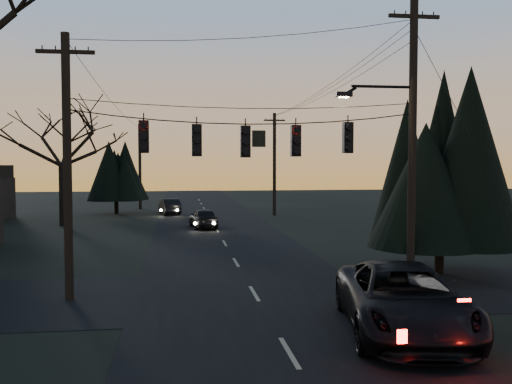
{
  "coord_description": "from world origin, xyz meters",
  "views": [
    {
      "loc": [
        -2.55,
        -8.76,
        4.43
      ],
      "look_at": [
        0.02,
        9.72,
        3.45
      ],
      "focal_mm": 40.0,
      "sensor_mm": 36.0,
      "label": 1
    }
  ],
  "objects": [
    {
      "name": "span_signal_assembly",
      "position": [
        -0.24,
        10.0,
        5.19
      ],
      "size": [
        11.5,
        0.44,
        1.65
      ],
      "color": "black",
      "rests_on": "ground"
    },
    {
      "name": "cross_road",
      "position": [
        0.0,
        10.0,
        0.01
      ],
      "size": [
        60.0,
        7.0,
        0.02
      ],
      "primitive_type": "cube",
      "color": "black",
      "rests_on": "ground"
    },
    {
      "name": "sedan_oncoming_a",
      "position": [
        -0.8,
        29.52,
        0.67
      ],
      "size": [
        2.02,
        4.1,
        1.34
      ],
      "primitive_type": "imported",
      "rotation": [
        0.0,
        0.0,
        3.25
      ],
      "color": "black",
      "rests_on": "ground"
    },
    {
      "name": "utility_pole_left",
      "position": [
        -6.0,
        10.0,
        0.0
      ],
      "size": [
        1.8,
        0.3,
        8.5
      ],
      "primitive_type": null,
      "color": "black",
      "rests_on": "ground"
    },
    {
      "name": "main_road",
      "position": [
        0.0,
        20.0,
        0.01
      ],
      "size": [
        8.0,
        120.0,
        0.02
      ],
      "primitive_type": "cube",
      "color": "black",
      "rests_on": "ground"
    },
    {
      "name": "bare_tree_dist",
      "position": [
        -10.47,
        32.26,
        5.83
      ],
      "size": [
        7.26,
        7.26,
        8.34
      ],
      "color": "black",
      "rests_on": "ground"
    },
    {
      "name": "evergreen_right",
      "position": [
        7.77,
        12.49,
        4.21
      ],
      "size": [
        4.48,
        4.48,
        7.23
      ],
      "color": "black",
      "rests_on": "ground"
    },
    {
      "name": "utility_pole_far_l",
      "position": [
        -6.0,
        46.0,
        0.0
      ],
      "size": [
        0.3,
        0.3,
        8.0
      ],
      "primitive_type": null,
      "color": "black",
      "rests_on": "ground"
    },
    {
      "name": "evergreen_dist",
      "position": [
        -7.72,
        41.21,
        3.48
      ],
      "size": [
        4.03,
        4.03,
        5.78
      ],
      "color": "black",
      "rests_on": "ground"
    },
    {
      "name": "sedan_oncoming_b",
      "position": [
        -3.2,
        40.13,
        0.65
      ],
      "size": [
        2.08,
        4.14,
        1.3
      ],
      "primitive_type": "imported",
      "rotation": [
        0.0,
        0.0,
        3.33
      ],
      "color": "black",
      "rests_on": "ground"
    },
    {
      "name": "suv_near",
      "position": [
        3.2,
        5.09,
        0.87
      ],
      "size": [
        3.9,
        6.66,
        1.74
      ],
      "primitive_type": "imported",
      "rotation": [
        0.0,
        0.0,
        -0.17
      ],
      "color": "black",
      "rests_on": "ground"
    },
    {
      "name": "utility_pole_far_r",
      "position": [
        5.5,
        38.0,
        0.0
      ],
      "size": [
        1.8,
        0.3,
        8.5
      ],
      "primitive_type": null,
      "color": "black",
      "rests_on": "ground"
    },
    {
      "name": "utility_pole_right",
      "position": [
        5.5,
        10.0,
        0.0
      ],
      "size": [
        5.0,
        0.3,
        10.0
      ],
      "primitive_type": null,
      "color": "black",
      "rests_on": "ground"
    }
  ]
}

